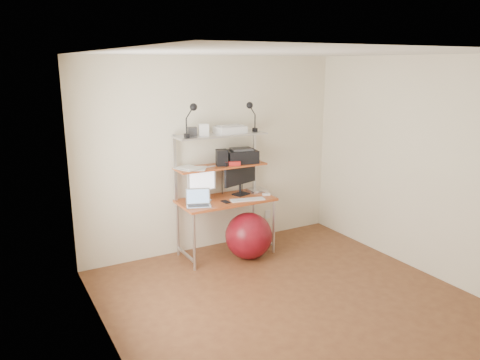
% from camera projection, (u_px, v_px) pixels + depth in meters
% --- Properties ---
extents(room, '(3.60, 3.60, 3.60)m').
position_uv_depth(room, '(293.00, 185.00, 4.56)').
color(room, brown).
rests_on(room, ground).
extents(computer_desk, '(1.20, 0.60, 1.57)m').
position_uv_depth(computer_desk, '(223.00, 181.00, 5.90)').
color(computer_desk, '#B35122').
rests_on(computer_desk, ground).
extents(desktop, '(1.20, 0.60, 0.00)m').
position_uv_depth(desktop, '(226.00, 199.00, 5.90)').
color(desktop, '#B35122').
rests_on(desktop, computer_desk).
extents(mid_shelf, '(1.18, 0.34, 0.00)m').
position_uv_depth(mid_shelf, '(221.00, 165.00, 5.91)').
color(mid_shelf, '#B35122').
rests_on(mid_shelf, computer_desk).
extents(top_shelf, '(1.18, 0.34, 0.00)m').
position_uv_depth(top_shelf, '(221.00, 134.00, 5.82)').
color(top_shelf, silver).
rests_on(top_shelf, computer_desk).
extents(floor, '(3.60, 3.60, 0.00)m').
position_uv_depth(floor, '(290.00, 301.00, 4.86)').
color(floor, brown).
rests_on(floor, ground).
extents(wall_outlet, '(0.08, 0.01, 0.12)m').
position_uv_depth(wall_outlet, '(268.00, 214.00, 6.70)').
color(wall_outlet, silver).
rests_on(wall_outlet, room).
extents(monitor_silver, '(0.40, 0.17, 0.45)m').
position_uv_depth(monitor_silver, '(202.00, 182.00, 5.79)').
color(monitor_silver, silver).
rests_on(monitor_silver, desktop).
extents(monitor_black, '(0.53, 0.22, 0.55)m').
position_uv_depth(monitor_black, '(240.00, 174.00, 6.05)').
color(monitor_black, black).
rests_on(monitor_black, desktop).
extents(laptop, '(0.35, 0.32, 0.26)m').
position_uv_depth(laptop, '(198.00, 202.00, 5.62)').
color(laptop, silver).
rests_on(laptop, desktop).
extents(keyboard, '(0.45, 0.21, 0.01)m').
position_uv_depth(keyboard, '(247.00, 200.00, 5.86)').
color(keyboard, silver).
rests_on(keyboard, desktop).
extents(mouse, '(0.11, 0.08, 0.03)m').
position_uv_depth(mouse, '(266.00, 194.00, 6.06)').
color(mouse, silver).
rests_on(mouse, desktop).
extents(mac_mini, '(0.22, 0.22, 0.04)m').
position_uv_depth(mac_mini, '(257.00, 190.00, 6.22)').
color(mac_mini, silver).
rests_on(mac_mini, desktop).
extents(phone, '(0.08, 0.14, 0.01)m').
position_uv_depth(phone, '(226.00, 202.00, 5.77)').
color(phone, black).
rests_on(phone, desktop).
extents(printer, '(0.44, 0.34, 0.19)m').
position_uv_depth(printer, '(241.00, 156.00, 6.05)').
color(printer, black).
rests_on(printer, mid_shelf).
extents(nas_cube, '(0.17, 0.17, 0.20)m').
position_uv_depth(nas_cube, '(222.00, 158.00, 5.88)').
color(nas_cube, black).
rests_on(nas_cube, mid_shelf).
extents(red_box, '(0.23, 0.19, 0.05)m').
position_uv_depth(red_box, '(232.00, 163.00, 5.92)').
color(red_box, '#AD1E1B').
rests_on(red_box, mid_shelf).
extents(scanner, '(0.38, 0.26, 0.10)m').
position_uv_depth(scanner, '(230.00, 129.00, 5.89)').
color(scanner, silver).
rests_on(scanner, top_shelf).
extents(box_white, '(0.15, 0.13, 0.14)m').
position_uv_depth(box_white, '(204.00, 130.00, 5.69)').
color(box_white, silver).
rests_on(box_white, top_shelf).
extents(box_grey, '(0.13, 0.13, 0.11)m').
position_uv_depth(box_grey, '(192.00, 132.00, 5.65)').
color(box_grey, '#323134').
rests_on(box_grey, top_shelf).
extents(clip_lamp_left, '(0.16, 0.09, 0.40)m').
position_uv_depth(clip_lamp_left, '(192.00, 113.00, 5.47)').
color(clip_lamp_left, black).
rests_on(clip_lamp_left, top_shelf).
extents(clip_lamp_right, '(0.15, 0.08, 0.38)m').
position_uv_depth(clip_lamp_right, '(251.00, 110.00, 5.91)').
color(clip_lamp_right, black).
rests_on(clip_lamp_right, top_shelf).
extents(exercise_ball, '(0.59, 0.59, 0.59)m').
position_uv_depth(exercise_ball, '(249.00, 236.00, 5.88)').
color(exercise_ball, maroon).
rests_on(exercise_ball, floor).
extents(paper_stack, '(0.42, 0.43, 0.02)m').
position_uv_depth(paper_stack, '(191.00, 168.00, 5.72)').
color(paper_stack, white).
rests_on(paper_stack, mid_shelf).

